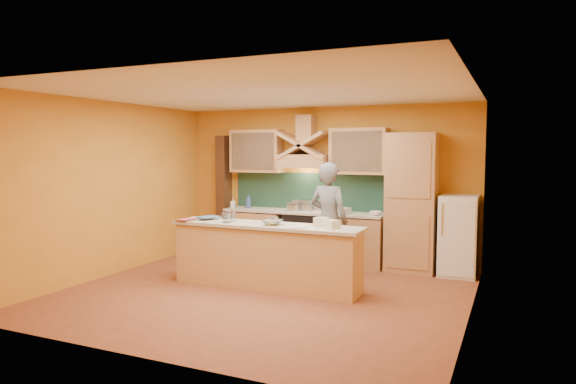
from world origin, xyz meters
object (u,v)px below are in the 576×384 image
at_px(stove, 303,236).
at_px(kitchen_scale, 273,222).
at_px(mixing_bowl, 272,223).
at_px(fridge, 458,236).
at_px(person, 329,220).

bearing_deg(stove, kitchen_scale, -79.91).
height_order(kitchen_scale, mixing_bowl, kitchen_scale).
height_order(stove, fridge, fridge).
bearing_deg(fridge, mixing_bowl, -140.35).
distance_m(kitchen_scale, mixing_bowl, 0.02).
xyz_separation_m(stove, mixing_bowl, (0.33, -1.96, 0.53)).
xyz_separation_m(person, mixing_bowl, (-0.50, -1.00, 0.06)).
xyz_separation_m(person, kitchen_scale, (-0.49, -1.00, 0.08)).
bearing_deg(person, fridge, -137.92).
bearing_deg(mixing_bowl, stove, 99.66).
bearing_deg(kitchen_scale, person, 53.88).
xyz_separation_m(stove, kitchen_scale, (0.35, -1.96, 0.54)).
bearing_deg(stove, person, -48.77).
xyz_separation_m(stove, person, (0.84, -0.96, 0.46)).
relative_size(stove, kitchen_scale, 7.62).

